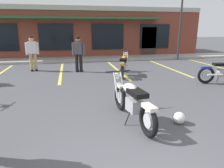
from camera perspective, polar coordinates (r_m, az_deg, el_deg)
ground_plane at (r=6.19m, az=-2.22°, el=-3.77°), size 80.00×80.00×0.00m
sidewalk_kerb at (r=13.67m, az=-7.66°, el=6.84°), size 22.00×1.80×0.14m
brick_storefront_building at (r=17.19m, az=-8.80°, el=14.02°), size 17.27×6.50×3.45m
painted_stall_lines at (r=10.15m, az=-6.11°, el=3.65°), size 13.83×4.80×0.01m
motorcycle_foreground_classic at (r=4.56m, az=5.56°, el=-4.70°), size 0.71×2.10×0.98m
motorcycle_red_sportbike at (r=9.13m, az=3.32°, el=5.37°), size 1.02×2.03×0.98m
person_in_black_shirt at (r=9.83m, az=-9.28°, el=8.77°), size 0.60×0.36×1.68m
person_in_shorts_foreground at (r=10.68m, az=-21.17°, el=8.45°), size 0.61×0.34×1.68m
helmet_on_pavement at (r=4.76m, az=18.10°, el=-8.88°), size 0.26×0.26×0.26m
parking_lot_lamp_post at (r=14.23m, az=19.03°, el=20.44°), size 0.24×0.76×5.51m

